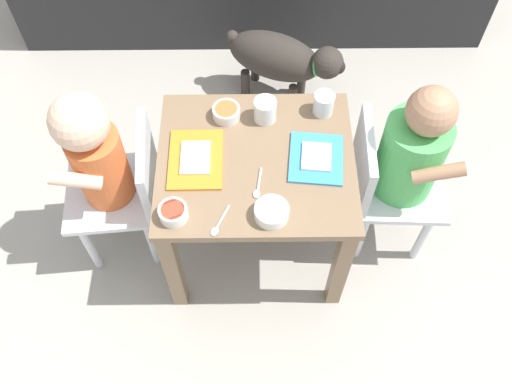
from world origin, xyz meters
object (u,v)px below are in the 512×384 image
(dog, at_px, (281,58))
(spoon_by_right_tray, at_px, (258,186))
(dining_table, at_px, (256,178))
(seated_child_left, at_px, (102,161))
(seated_child_right, at_px, (407,156))
(water_cup_left, at_px, (265,111))
(spoon_by_left_tray, at_px, (219,224))
(veggie_bowl_near, at_px, (272,212))
(veggie_bowl_far, at_px, (226,112))
(food_tray_right, at_px, (316,157))
(cereal_bowl_right_side, at_px, (173,213))
(water_cup_right, at_px, (324,105))
(food_tray_left, at_px, (196,158))

(dog, distance_m, spoon_by_right_tray, 0.82)
(dining_table, bearing_deg, spoon_by_right_tray, -86.56)
(seated_child_left, distance_m, seated_child_right, 0.88)
(water_cup_left, bearing_deg, spoon_by_left_tray, -109.46)
(seated_child_left, relative_size, seated_child_right, 1.01)
(veggie_bowl_near, bearing_deg, veggie_bowl_far, 109.98)
(water_cup_left, height_order, veggie_bowl_near, water_cup_left)
(dog, bearing_deg, food_tray_right, -84.70)
(food_tray_right, bearing_deg, seated_child_right, 7.48)
(cereal_bowl_right_side, bearing_deg, spoon_by_right_tray, 22.30)
(veggie_bowl_far, relative_size, spoon_by_left_tray, 0.85)
(spoon_by_right_tray, bearing_deg, water_cup_right, 53.84)
(spoon_by_right_tray, bearing_deg, dining_table, 93.44)
(cereal_bowl_right_side, relative_size, spoon_by_right_tray, 0.76)
(spoon_by_right_tray, bearing_deg, veggie_bowl_far, 110.03)
(food_tray_left, relative_size, cereal_bowl_right_side, 2.70)
(veggie_bowl_near, relative_size, spoon_by_right_tray, 0.91)
(spoon_by_left_tray, bearing_deg, cereal_bowl_right_side, 168.00)
(veggie_bowl_near, bearing_deg, water_cup_left, 91.83)
(seated_child_right, bearing_deg, veggie_bowl_far, 167.15)
(dining_table, height_order, food_tray_left, food_tray_left)
(dog, bearing_deg, spoon_by_left_tray, -102.95)
(dining_table, distance_m, water_cup_right, 0.29)
(veggie_bowl_near, distance_m, spoon_by_right_tray, 0.10)
(spoon_by_right_tray, bearing_deg, spoon_by_left_tray, -131.85)
(seated_child_right, distance_m, water_cup_right, 0.29)
(spoon_by_left_tray, height_order, spoon_by_right_tray, same)
(water_cup_left, distance_m, spoon_by_left_tray, 0.38)
(spoon_by_left_tray, bearing_deg, food_tray_right, 38.13)
(spoon_by_right_tray, bearing_deg, water_cup_left, 84.69)
(dining_table, bearing_deg, seated_child_right, 4.99)
(veggie_bowl_far, bearing_deg, veggie_bowl_near, -70.02)
(water_cup_left, distance_m, cereal_bowl_right_side, 0.41)
(spoon_by_left_tray, bearing_deg, dog, 77.05)
(dog, xyz_separation_m, spoon_by_right_tray, (-0.10, -0.77, 0.27))
(seated_child_right, bearing_deg, spoon_by_right_tray, -163.47)
(dining_table, height_order, seated_child_left, seated_child_left)
(seated_child_left, distance_m, food_tray_right, 0.61)
(food_tray_right, distance_m, spoon_by_right_tray, 0.19)
(veggie_bowl_far, bearing_deg, food_tray_left, -118.08)
(dog, distance_m, water_cup_right, 0.59)
(dog, bearing_deg, veggie_bowl_far, -110.08)
(veggie_bowl_near, bearing_deg, seated_child_right, 28.82)
(cereal_bowl_right_side, bearing_deg, water_cup_left, 53.72)
(seated_child_right, height_order, cereal_bowl_right_side, seated_child_right)
(dining_table, relative_size, water_cup_right, 8.17)
(seated_child_right, relative_size, dog, 1.50)
(food_tray_right, relative_size, spoon_by_right_tray, 1.88)
(dining_table, relative_size, water_cup_left, 7.83)
(spoon_by_right_tray, bearing_deg, food_tray_right, 29.83)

